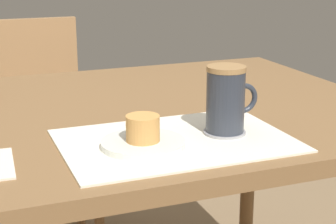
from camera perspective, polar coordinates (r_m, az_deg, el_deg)
dining_table at (r=1.35m, az=-5.40°, el=-2.67°), size 1.31×0.91×0.75m
wooden_chair at (r=2.13m, az=-13.44°, el=-1.43°), size 0.43×0.43×0.86m
placemat at (r=1.11m, az=0.76°, el=-2.93°), size 0.45×0.31×0.00m
pastry_plate at (r=1.07m, az=-2.56°, el=-3.24°), size 0.16×0.16×0.01m
pastry at (r=1.06m, az=-2.58°, el=-1.67°), size 0.06×0.06×0.05m
coffee_coaster at (r=1.15m, az=5.76°, el=-2.04°), size 0.09×0.09×0.00m
coffee_mug at (r=1.13m, az=5.96°, el=1.33°), size 0.11×0.08×0.13m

